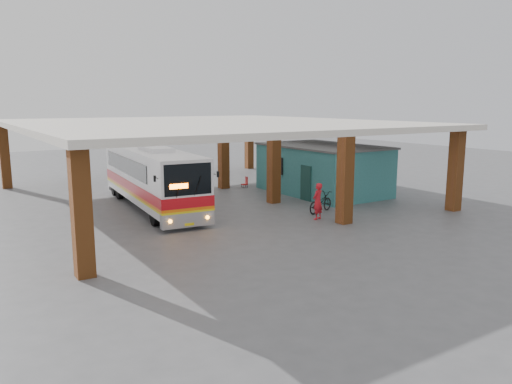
{
  "coord_description": "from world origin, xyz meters",
  "views": [
    {
      "loc": [
        -13.27,
        -20.54,
        5.74
      ],
      "look_at": [
        -0.14,
        0.0,
        1.38
      ],
      "focal_mm": 35.0,
      "sensor_mm": 36.0,
      "label": 1
    }
  ],
  "objects_px": {
    "motorcycle": "(320,202)",
    "coach_bus": "(152,177)",
    "red_chair": "(245,182)",
    "pedestrian": "(318,201)"
  },
  "relations": [
    {
      "from": "coach_bus",
      "to": "pedestrian",
      "type": "distance_m",
      "value": 9.29
    },
    {
      "from": "motorcycle",
      "to": "pedestrian",
      "type": "bearing_deg",
      "value": 116.76
    },
    {
      "from": "motorcycle",
      "to": "coach_bus",
      "type": "bearing_deg",
      "value": 31.68
    },
    {
      "from": "pedestrian",
      "to": "motorcycle",
      "type": "bearing_deg",
      "value": -154.64
    },
    {
      "from": "pedestrian",
      "to": "red_chair",
      "type": "distance_m",
      "value": 10.38
    },
    {
      "from": "coach_bus",
      "to": "red_chair",
      "type": "height_order",
      "value": "coach_bus"
    },
    {
      "from": "coach_bus",
      "to": "pedestrian",
      "type": "relative_size",
      "value": 6.6
    },
    {
      "from": "pedestrian",
      "to": "red_chair",
      "type": "relative_size",
      "value": 2.49
    },
    {
      "from": "red_chair",
      "to": "coach_bus",
      "type": "bearing_deg",
      "value": -150.35
    },
    {
      "from": "coach_bus",
      "to": "motorcycle",
      "type": "relative_size",
      "value": 5.86
    }
  ]
}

